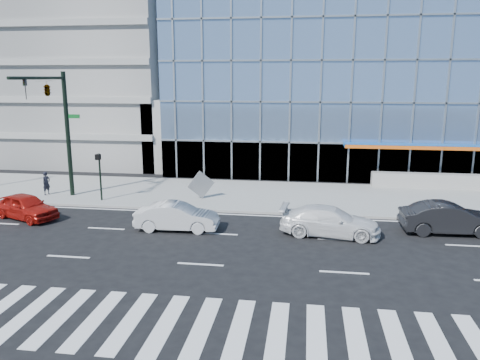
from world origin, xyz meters
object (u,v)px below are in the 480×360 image
Objects in this scene: white_suv at (330,221)px; tilted_panel at (201,185)px; traffic_signal at (54,105)px; white_sedan at (177,217)px; ped_signal_post at (99,170)px; pedestrian at (46,183)px; dark_sedan at (449,218)px; red_sedan at (26,206)px.

white_suv is 9.69m from tilted_panel.
traffic_signal is 1.85× the size of white_sedan.
ped_signal_post reaches higher than tilted_panel.
tilted_panel reaches higher than white_sedan.
traffic_signal reaches higher than white_sedan.
pedestrian is at bearing 79.72° from white_suv.
tilted_panel reaches higher than white_suv.
traffic_signal is at bearing 82.25° from white_suv.
white_sedan is 5.91m from tilted_panel.
tilted_panel is (-13.90, 4.47, 0.28)m from dark_sedan.
traffic_signal is 5.66m from pedestrian.
dark_sedan is at bearing -6.99° from traffic_signal.
dark_sedan is 24.62m from pedestrian.
traffic_signal reaches higher than tilted_panel.
ped_signal_post is 1.94× the size of pedestrian.
dark_sedan is 3.09× the size of pedestrian.
dark_sedan reaches higher than white_sedan.
ped_signal_post reaches higher than dark_sedan.
dark_sedan is at bearing -78.81° from pedestrian.
white_sedan is at bearing -72.27° from red_sedan.
red_sedan is 3.18× the size of tilted_panel.
white_sedan is 0.90× the size of dark_sedan.
dark_sedan is at bearing -73.84° from white_suv.
white_sedan is 13.91m from dark_sedan.
white_sedan is 2.79× the size of pedestrian.
traffic_signal is 1.61× the size of white_suv.
dark_sedan is at bearing -8.89° from ped_signal_post.
white_suv reaches higher than red_sedan.
ped_signal_post is 0.69× the size of white_sedan.
white_suv reaches higher than white_sedan.
pedestrian reaches higher than white_sedan.
pedestrian is at bearing 143.45° from traffic_signal.
ped_signal_post is 4.92m from red_sedan.
tilted_panel is (-0.07, 5.90, 0.35)m from white_sedan.
white_sedan is 11.80m from pedestrian.
dark_sedan reaches higher than red_sedan.
traffic_signal is 10.21m from tilted_panel.
white_suv is at bearing -13.23° from traffic_signal.
dark_sedan is (6.00, 1.13, 0.06)m from white_suv.
pedestrian is (-18.29, 5.17, 0.20)m from white_suv.
tilted_panel is (-7.90, 5.60, 0.34)m from white_suv.
white_suv is 3.83× the size of tilted_panel.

